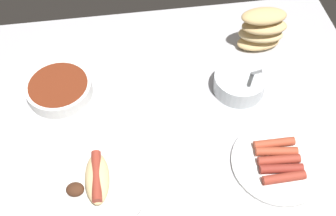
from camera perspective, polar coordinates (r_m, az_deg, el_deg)
ground_plane at (r=113.97cm, az=0.27°, el=-1.39°), size 120.00×90.00×3.00cm
bowl_chili at (r=119.84cm, az=-15.19°, el=2.70°), size 18.78×18.78×4.12cm
bowl_coleslaw at (r=117.95cm, az=10.12°, el=3.64°), size 14.94×14.94×15.21cm
plate_hotdog_assembled at (r=101.63cm, az=-10.00°, el=-10.21°), size 25.66×25.66×5.61cm
plate_sausages at (r=107.17cm, az=15.33°, el=-7.39°), size 23.82×23.82×3.27cm
bread_stack at (r=128.71cm, az=13.15°, el=10.74°), size 15.01×9.56×14.40cm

